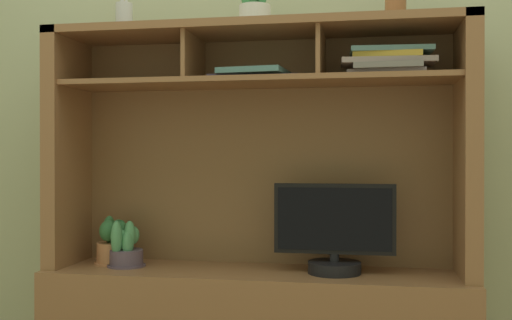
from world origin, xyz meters
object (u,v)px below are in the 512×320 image
(potted_fern, at_px, (114,243))
(potted_succulent, at_px, (255,2))
(magazine_stack_left, at_px, (388,62))
(magazine_stack_centre, at_px, (254,74))
(diffuser_bottle, at_px, (124,15))
(tv_monitor, at_px, (334,234))
(media_console, at_px, (256,293))
(ceramic_vase, at_px, (396,5))
(potted_orchid, at_px, (126,248))

(potted_fern, relative_size, potted_succulent, 0.96)
(potted_fern, distance_m, magazine_stack_left, 1.29)
(magazine_stack_centre, distance_m, diffuser_bottle, 0.58)
(diffuser_bottle, bearing_deg, potted_succulent, 0.34)
(tv_monitor, xyz_separation_m, potted_fern, (-0.89, 0.05, -0.06))
(media_console, height_order, potted_succulent, potted_succulent)
(media_console, distance_m, magazine_stack_left, 1.00)
(media_console, relative_size, ceramic_vase, 12.53)
(magazine_stack_centre, bearing_deg, diffuser_bottle, -179.64)
(potted_fern, distance_m, magazine_stack_centre, 0.89)
(magazine_stack_left, relative_size, ceramic_vase, 2.66)
(magazine_stack_centre, relative_size, diffuser_bottle, 1.11)
(tv_monitor, height_order, potted_succulent, potted_succulent)
(potted_succulent, bearing_deg, diffuser_bottle, -179.66)
(potted_fern, height_order, magazine_stack_centre, magazine_stack_centre)
(potted_orchid, bearing_deg, magazine_stack_left, 0.07)
(potted_fern, xyz_separation_m, diffuser_bottle, (0.07, -0.05, 0.91))
(ceramic_vase, bearing_deg, potted_succulent, -174.26)
(potted_orchid, distance_m, ceramic_vase, 1.40)
(media_console, bearing_deg, potted_succulent, -87.32)
(tv_monitor, bearing_deg, magazine_stack_left, -0.82)
(tv_monitor, relative_size, potted_orchid, 2.44)
(potted_fern, distance_m, diffuser_bottle, 0.91)
(magazine_stack_left, height_order, diffuser_bottle, diffuser_bottle)
(ceramic_vase, bearing_deg, diffuser_bottle, -176.96)
(potted_orchid, distance_m, magazine_stack_left, 1.24)
(media_console, height_order, magazine_stack_left, media_console)
(tv_monitor, xyz_separation_m, magazine_stack_left, (0.19, -0.00, 0.63))
(potted_orchid, height_order, magazine_stack_centre, magazine_stack_centre)
(magazine_stack_left, height_order, potted_succulent, potted_succulent)
(magazine_stack_left, bearing_deg, potted_orchid, -179.93)
(magazine_stack_left, bearing_deg, magazine_stack_centre, 179.86)
(potted_orchid, xyz_separation_m, magazine_stack_centre, (0.52, 0.00, 0.67))
(tv_monitor, height_order, ceramic_vase, ceramic_vase)
(potted_succulent, xyz_separation_m, ceramic_vase, (0.52, 0.05, -0.02))
(tv_monitor, height_order, magazine_stack_centre, magazine_stack_centre)
(potted_orchid, height_order, potted_fern, potted_fern)
(potted_orchid, bearing_deg, tv_monitor, 0.28)
(media_console, height_order, potted_fern, media_console)
(potted_succulent, distance_m, ceramic_vase, 0.53)
(tv_monitor, relative_size, magazine_stack_centre, 1.27)
(potted_orchid, xyz_separation_m, diffuser_bottle, (-0.01, -0.00, 0.92))
(magazine_stack_left, relative_size, diffuser_bottle, 1.08)
(magazine_stack_left, relative_size, magazine_stack_centre, 0.97)
(potted_orchid, bearing_deg, media_console, 3.91)
(potted_fern, distance_m, ceramic_vase, 1.45)
(magazine_stack_centre, height_order, ceramic_vase, ceramic_vase)
(magazine_stack_centre, bearing_deg, magazine_stack_left, -0.14)
(media_console, bearing_deg, ceramic_vase, 2.12)
(media_console, bearing_deg, magazine_stack_left, -3.95)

